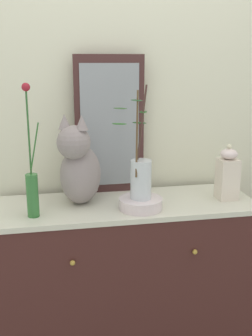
% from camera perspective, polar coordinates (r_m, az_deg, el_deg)
% --- Properties ---
extents(wall_back, '(4.40, 0.08, 2.60)m').
position_cam_1_polar(wall_back, '(2.22, -1.46, 9.31)').
color(wall_back, silver).
rests_on(wall_back, ground_plane).
extents(sideboard, '(1.30, 0.47, 0.83)m').
position_cam_1_polar(sideboard, '(2.21, 0.00, -15.02)').
color(sideboard, '#42211E').
rests_on(sideboard, ground_plane).
extents(mirror_leaning, '(0.36, 0.03, 0.72)m').
position_cam_1_polar(mirror_leaning, '(2.13, -2.31, 5.97)').
color(mirror_leaning, '#412523').
rests_on(mirror_leaning, sideboard).
extents(cat_sitting, '(0.31, 0.44, 0.45)m').
position_cam_1_polar(cat_sitting, '(1.98, -6.58, 0.24)').
color(cat_sitting, gray).
rests_on(cat_sitting, sideboard).
extents(vase_slim_green, '(0.07, 0.05, 0.60)m').
position_cam_1_polar(vase_slim_green, '(1.87, -13.04, -2.43)').
color(vase_slim_green, '#327135').
rests_on(vase_slim_green, sideboard).
extents(bowl_porcelain, '(0.21, 0.21, 0.05)m').
position_cam_1_polar(bowl_porcelain, '(1.95, 2.07, -4.98)').
color(bowl_porcelain, silver).
rests_on(bowl_porcelain, sideboard).
extents(vase_glass_clear, '(0.19, 0.15, 0.53)m').
position_cam_1_polar(vase_glass_clear, '(1.91, 2.04, -1.06)').
color(vase_glass_clear, silver).
rests_on(vase_glass_clear, bowl_porcelain).
extents(jar_lidded_porcelain, '(0.10, 0.10, 0.29)m').
position_cam_1_polar(jar_lidded_porcelain, '(2.12, 14.05, -0.92)').
color(jar_lidded_porcelain, silver).
rests_on(jar_lidded_porcelain, sideboard).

